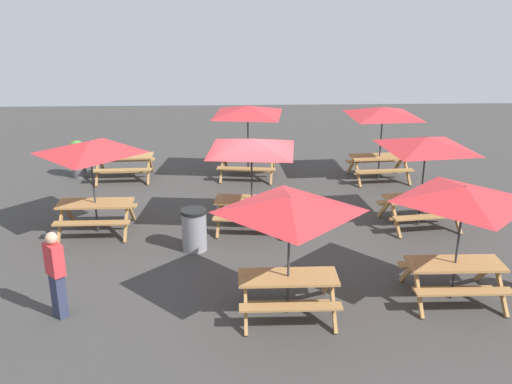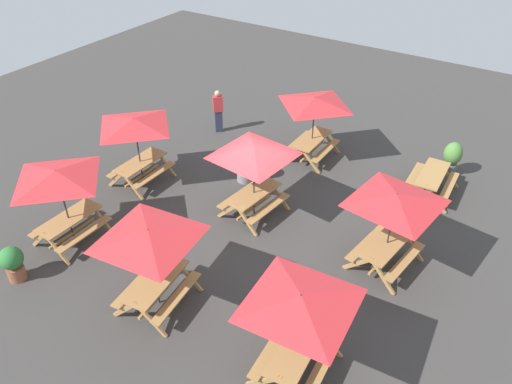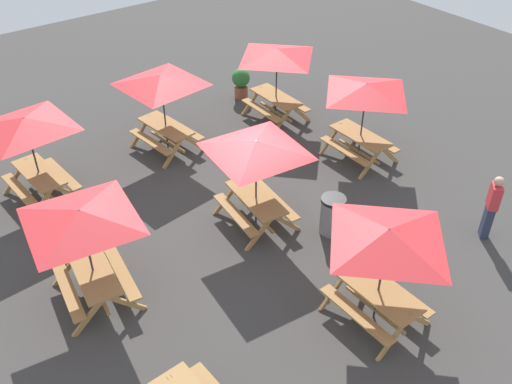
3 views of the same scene
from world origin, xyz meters
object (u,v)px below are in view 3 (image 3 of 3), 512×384
Objects in this scene: picnic_table_5 at (277,59)px; person_standing at (492,206)px; picnic_table_4 at (161,86)px; picnic_table_2 at (82,223)px; picnic_table_0 at (256,153)px; picnic_table_1 at (27,129)px; trash_bin_gray at (332,215)px; picnic_table_7 at (387,242)px; potted_plant_0 at (241,82)px; picnic_table_3 at (366,94)px.

person_standing is at bearing 3.30° from picnic_table_5.
picnic_table_4 is 1.20× the size of picnic_table_5.
person_standing is (3.62, 8.06, -1.10)m from picnic_table_2.
picnic_table_0 is 1.00× the size of picnic_table_1.
picnic_table_2 reaches higher than trash_bin_gray.
picnic_table_5 is at bearing -130.63° from person_standing.
picnic_table_5 is (0.47, 3.62, 0.00)m from picnic_table_4.
picnic_table_2 is at bearing -132.94° from picnic_table_7.
picnic_table_4 is 4.09m from potted_plant_0.
picnic_table_0 is at bearing -138.10° from trash_bin_gray.
picnic_table_3 is at bearing 7.78° from picnic_table_5.
picnic_table_0 is 3.82m from picnic_table_7.
picnic_table_5 is at bearing 0.79° from potted_plant_0.
potted_plant_0 is at bearing -178.75° from picnic_table_5.
person_standing reaches higher than trash_bin_gray.
picnic_table_0 is 2.80× the size of potted_plant_0.
picnic_table_4 is at bearing 143.84° from picnic_table_2.
picnic_table_3 reaches higher than person_standing.
picnic_table_2 is 5.87m from picnic_table_4.
trash_bin_gray is at bearing -56.21° from picnic_table_3.
trash_bin_gray is at bearing -24.65° from picnic_table_5.
person_standing is (-0.20, 3.89, -1.10)m from picnic_table_7.
trash_bin_gray is (1.89, -2.81, -1.49)m from picnic_table_3.
picnic_table_3 is at bearing 137.46° from picnic_table_7.
picnic_table_1 is 7.58m from potted_plant_0.
picnic_table_4 reaches higher than person_standing.
picnic_table_0 is at bearing 37.90° from picnic_table_1.
picnic_table_2 is 2.86× the size of trash_bin_gray.
picnic_table_3 is 3.25m from picnic_table_5.
potted_plant_0 is (-6.93, 2.37, 0.07)m from trash_bin_gray.
potted_plant_0 is (-5.04, -0.44, -1.42)m from picnic_table_3.
potted_plant_0 is (-1.49, 7.30, -1.42)m from picnic_table_1.
picnic_table_7 is at bearing -20.40° from potted_plant_0.
picnic_table_7 is (8.05, 0.10, 0.00)m from picnic_table_4.
picnic_table_4 is 8.87m from person_standing.
picnic_table_4 is 8.05m from picnic_table_7.
potted_plant_0 is at bearing 97.17° from picnic_table_1.
picnic_table_1 is 1.21× the size of picnic_table_7.
picnic_table_0 is 4.09m from picnic_table_2.
picnic_table_4 is at bearing -106.56° from person_standing.
picnic_table_1 and picnic_table_5 have the same top height.
picnic_table_0 and picnic_table_3 have the same top height.
potted_plant_0 is (-1.82, -0.03, -1.42)m from picnic_table_5.
picnic_table_3 is at bearing 101.57° from picnic_table_2.
picnic_table_3 is at bearing 60.96° from picnic_table_1.
picnic_table_3 is at bearing 103.81° from picnic_table_0.
picnic_table_7 is (7.91, 3.80, 0.00)m from picnic_table_1.
person_standing is (3.62, 3.97, -1.10)m from picnic_table_0.
picnic_table_2 is at bearing -63.51° from picnic_table_5.
person_standing is at bearing 2.44° from potted_plant_0.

